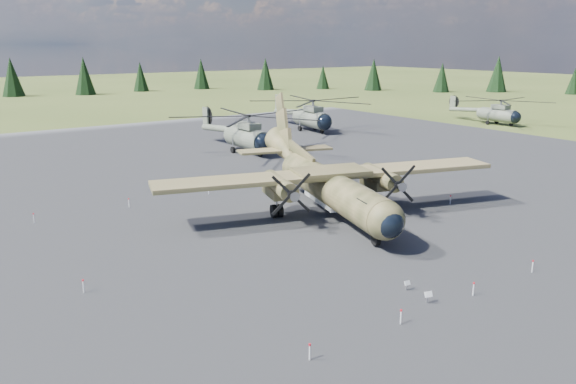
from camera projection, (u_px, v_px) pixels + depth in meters
ground at (307, 239)px, 42.36m from camera, size 500.00×500.00×0.00m
apron at (240, 208)px, 50.26m from camera, size 120.00×120.00×0.04m
transport_plane at (325, 179)px, 48.89m from camera, size 29.74×26.55×9.93m
helicopter_near at (246, 126)px, 74.71m from camera, size 20.81×24.45×5.24m
helicopter_mid at (311, 109)px, 93.78m from camera, size 23.34×25.83×5.34m
helicopter_far at (498, 107)px, 101.68m from camera, size 18.57×21.50×4.57m
info_placard_left at (407, 284)px, 33.43m from camera, size 0.40×0.19×0.61m
info_placard_right at (428, 295)px, 31.72m from camera, size 0.50×0.31×0.73m
barrier_fence at (302, 234)px, 41.91m from camera, size 33.12×29.62×0.85m
treeline at (291, 164)px, 46.14m from camera, size 305.13×305.00×10.97m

